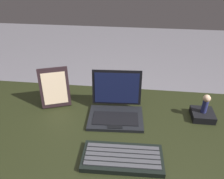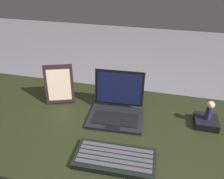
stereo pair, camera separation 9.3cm
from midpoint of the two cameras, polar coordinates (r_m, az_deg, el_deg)
desk at (r=1.03m, az=4.48°, el=-13.30°), size 1.68×0.66×0.73m
laptop_front at (r=1.02m, az=3.83°, el=-5.06°), size 0.25×0.21×0.19m
external_keyboard at (r=0.84m, az=4.03°, el=-17.26°), size 0.30×0.14×0.03m
photo_frame at (r=1.10m, az=-11.01°, el=1.17°), size 0.15×0.10×0.19m
figurine_stand at (r=1.08m, az=25.17°, el=-7.54°), size 0.10×0.10×0.03m
figurine at (r=1.04m, az=26.00°, el=-4.67°), size 0.03×0.03×0.09m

